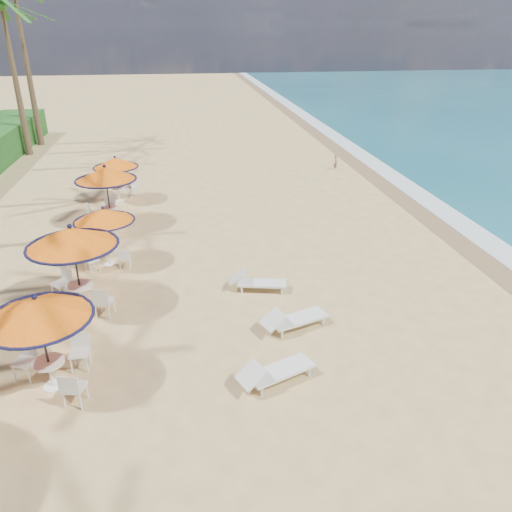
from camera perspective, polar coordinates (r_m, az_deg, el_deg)
The scene contains 13 objects.
ground at distance 12.35m, azimuth 2.96°, elevation -12.77°, with size 160.00×160.00×0.00m, color tan.
foam_strip at distance 23.85m, azimuth 20.45°, elevation 4.90°, with size 1.20×140.00×0.04m, color white.
wetsand_band at distance 23.43m, azimuth 18.51°, elevation 4.84°, with size 1.40×140.00×0.02m, color olive.
station_0 at distance 11.75m, azimuth -23.36°, elevation -6.75°, with size 2.33×2.33×2.43m.
station_1 at distance 14.69m, azimuth -20.33°, elevation 0.83°, with size 2.53×2.53×2.64m.
station_2 at distance 17.42m, azimuth -16.93°, elevation 3.68°, with size 2.03×2.03×2.12m.
station_3 at distance 21.04m, azimuth -16.88°, elevation 8.42°, with size 2.44×2.51×2.54m.
station_4 at distance 24.08m, azimuth -15.59°, elevation 9.84°, with size 2.06×2.06×2.15m.
lounger_near at distance 11.76m, azimuth 2.04°, elevation -13.05°, with size 1.96×1.27×0.67m.
lounger_mid at distance 13.63m, azimuth 4.22°, elevation -7.19°, with size 1.97×1.18×0.67m.
lounger_far at distance 15.50m, azimuth 0.02°, elevation -2.95°, with size 1.83×0.92×0.63m.
palm_6 at distance 34.75m, azimuth -26.94°, elevation 23.33°, with size 5.00×5.00×8.80m.
person at distance 29.29m, azimuth 9.10°, elevation 10.60°, with size 0.32×0.21×0.87m, color #906249.
Camera 1 is at (-2.09, -9.55, 7.55)m, focal length 35.00 mm.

